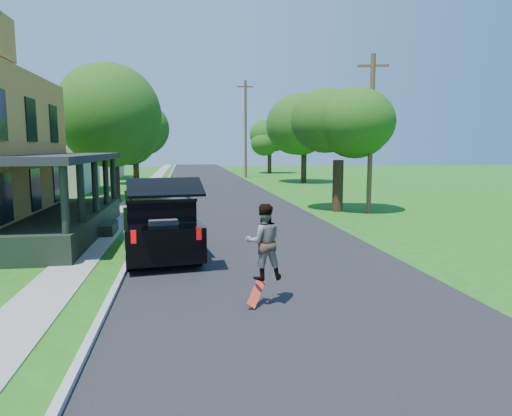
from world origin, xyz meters
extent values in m
plane|color=#1D5A12|center=(0.00, 0.00, 0.00)|extent=(140.00, 140.00, 0.00)
cube|color=black|center=(0.00, 20.00, 0.00)|extent=(8.00, 120.00, 0.02)
cube|color=#9A9A95|center=(-4.05, 20.00, 0.00)|extent=(0.15, 120.00, 0.12)
cube|color=gray|center=(-5.60, 20.00, 0.00)|extent=(1.30, 120.00, 0.03)
cube|color=black|center=(-6.80, 6.00, 0.45)|extent=(2.40, 10.00, 0.90)
cube|color=black|center=(-6.80, 6.00, 3.00)|extent=(2.60, 10.30, 0.25)
cube|color=#BBB6A6|center=(-13.50, 24.00, 2.50)|extent=(8.00, 8.00, 5.00)
pyramid|color=black|center=(-13.50, 24.00, 7.20)|extent=(12.78, 12.78, 2.20)
cube|color=#BBB6A6|center=(-13.50, 40.00, 2.50)|extent=(8.00, 8.00, 5.00)
pyramid|color=black|center=(-13.50, 40.00, 7.20)|extent=(12.78, 12.78, 2.20)
cube|color=black|center=(-3.20, 2.16, 0.75)|extent=(2.78, 5.29, 0.98)
cube|color=black|center=(-3.22, 2.33, 1.53)|extent=(2.36, 3.36, 0.63)
cube|color=black|center=(-3.22, 2.33, 1.87)|extent=(2.41, 3.47, 0.09)
cube|color=black|center=(-2.87, -0.28, 2.35)|extent=(2.08, 1.30, 0.44)
cube|color=#39393E|center=(-3.00, 0.66, 1.09)|extent=(0.89, 0.79, 0.52)
cube|color=silver|center=(-4.06, 2.22, 1.97)|extent=(0.44, 2.76, 0.07)
cube|color=silver|center=(-2.38, 2.45, 1.97)|extent=(0.44, 2.76, 0.07)
cube|color=#990505|center=(-3.71, -0.43, 1.09)|extent=(0.15, 0.09, 0.34)
cube|color=#990505|center=(-2.02, -0.20, 1.09)|extent=(0.15, 0.09, 0.34)
cylinder|color=black|center=(-4.34, 3.69, 0.39)|extent=(0.38, 0.81, 0.78)
cylinder|color=black|center=(-2.51, 3.94, 0.39)|extent=(0.38, 0.81, 0.78)
cylinder|color=black|center=(-3.89, 0.39, 0.39)|extent=(0.38, 0.81, 0.78)
cylinder|color=black|center=(-2.06, 0.63, 0.39)|extent=(0.38, 0.81, 0.78)
imported|color=black|center=(-0.74, -3.00, 1.40)|extent=(0.81, 0.65, 1.63)
cube|color=red|center=(-0.90, -3.05, 0.30)|extent=(0.50, 0.59, 0.53)
cylinder|color=black|center=(-6.72, 17.42, 1.89)|extent=(0.78, 0.78, 3.78)
sphere|color=#306A1C|center=(-6.72, 17.42, 5.66)|extent=(7.33, 7.33, 5.64)
sphere|color=#306A1C|center=(-6.44, 16.96, 6.91)|extent=(6.35, 6.35, 4.89)
sphere|color=#306A1C|center=(-7.06, 18.01, 6.28)|extent=(6.51, 6.51, 5.01)
cylinder|color=black|center=(-6.79, 31.11, 1.55)|extent=(0.55, 0.55, 3.11)
sphere|color=#306A1C|center=(-6.79, 31.11, 4.73)|extent=(5.03, 5.03, 4.87)
sphere|color=#306A1C|center=(-6.40, 30.84, 5.81)|extent=(4.36, 4.36, 4.22)
sphere|color=#306A1C|center=(-7.28, 31.47, 5.27)|extent=(4.47, 4.47, 4.32)
cylinder|color=black|center=(5.65, 10.78, 1.36)|extent=(0.73, 0.73, 2.73)
sphere|color=#306A1C|center=(5.65, 10.78, 4.14)|extent=(5.51, 5.51, 4.24)
sphere|color=#306A1C|center=(5.91, 10.35, 5.08)|extent=(4.77, 4.77, 3.68)
sphere|color=#306A1C|center=(5.33, 11.33, 4.61)|extent=(4.90, 4.90, 3.77)
cylinder|color=black|center=(9.05, 30.62, 1.57)|extent=(0.62, 0.62, 3.15)
sphere|color=#306A1C|center=(9.05, 30.62, 5.04)|extent=(6.67, 6.67, 5.69)
sphere|color=#306A1C|center=(9.36, 30.27, 6.31)|extent=(5.78, 5.78, 4.93)
sphere|color=#306A1C|center=(8.66, 31.08, 5.67)|extent=(5.93, 5.93, 5.06)
cylinder|color=black|center=(8.69, 46.74, 1.43)|extent=(0.57, 0.57, 2.85)
sphere|color=#306A1C|center=(8.69, 46.74, 4.28)|extent=(4.76, 4.76, 4.29)
sphere|color=#306A1C|center=(9.03, 46.42, 5.24)|extent=(4.13, 4.13, 3.72)
sphere|color=#306A1C|center=(8.28, 47.16, 4.76)|extent=(4.23, 4.23, 3.82)
cylinder|color=#473921|center=(7.00, 9.83, 4.00)|extent=(0.30, 0.30, 7.99)
cube|color=#473921|center=(7.00, 9.83, 7.41)|extent=(1.52, 0.48, 0.12)
cylinder|color=#473921|center=(4.50, 39.08, 5.38)|extent=(0.30, 0.30, 10.76)
cube|color=#473921|center=(4.50, 39.08, 10.08)|extent=(1.83, 0.18, 0.14)
camera|label=1|loc=(-2.37, -12.35, 3.38)|focal=32.00mm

